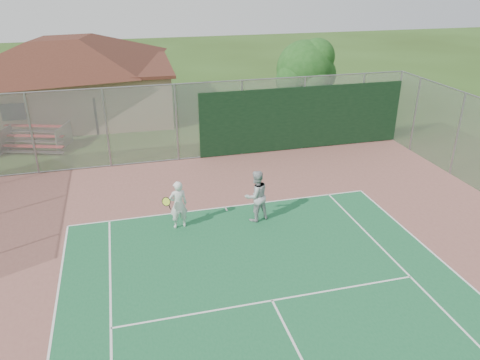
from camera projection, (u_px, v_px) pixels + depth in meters
name	position (u px, v px, depth m)	size (l,w,h in m)	color
back_fence	(244.00, 120.00, 21.42)	(20.08, 0.11, 3.53)	gray
side_fence_right	(457.00, 135.00, 19.26)	(0.08, 9.00, 3.50)	gray
clubhouse	(65.00, 70.00, 26.63)	(12.79, 8.78, 5.40)	tan
bleachers	(34.00, 138.00, 22.43)	(3.37, 2.52, 1.08)	#AD2C28
tree	(306.00, 71.00, 24.15)	(3.48, 3.29, 4.85)	#3C2215
player_white_front	(178.00, 205.00, 15.46)	(0.94, 0.71, 1.68)	silver
player_grey_back	(256.00, 196.00, 15.91)	(1.04, 0.91, 1.82)	#AFB2B5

